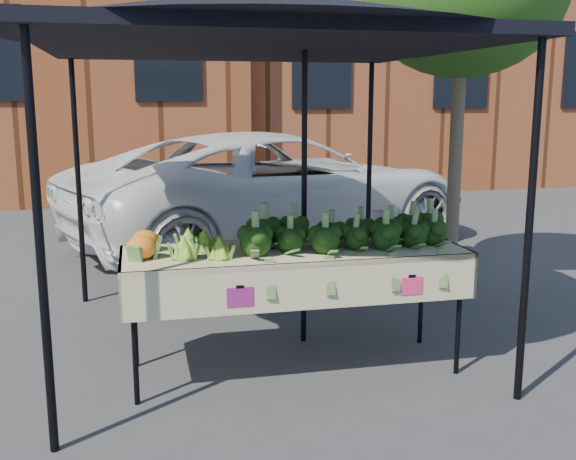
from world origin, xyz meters
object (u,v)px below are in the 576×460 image
(vehicle, at_px, (274,34))
(table, at_px, (294,310))
(street_tree, at_px, (458,106))
(canopy, at_px, (258,173))

(vehicle, bearing_deg, table, 148.76)
(table, bearing_deg, street_tree, 37.01)
(vehicle, bearing_deg, canopy, 144.79)
(table, distance_m, street_tree, 2.85)
(table, bearing_deg, vehicle, 79.69)
(vehicle, xyz_separation_m, street_tree, (1.23, -2.61, -0.87))
(table, height_order, street_tree, street_tree)
(canopy, height_order, street_tree, street_tree)
(street_tree, bearing_deg, table, -142.99)
(canopy, relative_size, vehicle, 0.58)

